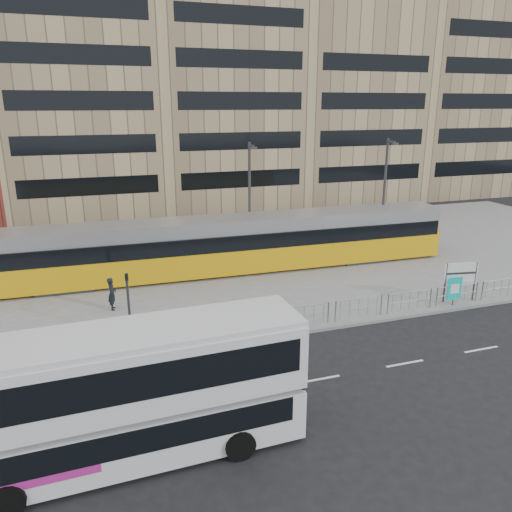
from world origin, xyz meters
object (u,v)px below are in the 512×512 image
object	(u,v)px
double_decker_bus	(128,392)
pedestrian	(112,294)
lamp_post_west	(250,199)
lamp_post_east	(385,192)
tram	(225,245)
station_sign	(461,275)
ad_panel	(454,289)
traffic_light_west	(128,297)

from	to	relation	value
double_decker_bus	pedestrian	bearing A→B (deg)	87.98
lamp_post_west	lamp_post_east	distance (m)	9.69
lamp_post_west	lamp_post_east	bearing A→B (deg)	-5.53
pedestrian	tram	bearing A→B (deg)	-56.84
tram	station_sign	world-z (taller)	tram
lamp_post_east	lamp_post_west	bearing A→B (deg)	174.47
pedestrian	lamp_post_west	world-z (taller)	lamp_post_west
tram	station_sign	bearing A→B (deg)	-38.06
pedestrian	lamp_post_east	bearing A→B (deg)	-72.96
ad_panel	station_sign	bearing A→B (deg)	34.62
station_sign	lamp_post_west	world-z (taller)	lamp_post_west
station_sign	lamp_post_west	bearing A→B (deg)	140.18
station_sign	traffic_light_west	xyz separation A→B (m)	(-17.48, 1.23, 0.45)
pedestrian	lamp_post_east	world-z (taller)	lamp_post_east
station_sign	traffic_light_west	size ratio (longest dim) A/B	0.71
tram	lamp_post_west	world-z (taller)	lamp_post_west
double_decker_bus	tram	size ratio (longest dim) A/B	0.36
lamp_post_east	ad_panel	bearing A→B (deg)	-99.26
pedestrian	traffic_light_west	distance (m)	3.81
ad_panel	lamp_post_west	xyz separation A→B (m)	(-8.05, 10.73, 3.48)
pedestrian	lamp_post_west	xyz separation A→B (m)	(9.38, 5.51, 3.52)
ad_panel	pedestrian	size ratio (longest dim) A/B	0.90
ad_panel	lamp_post_west	size ratio (longest dim) A/B	0.20
ad_panel	pedestrian	bearing A→B (deg)	166.59
station_sign	pedestrian	xyz separation A→B (m)	(-18.09, 4.82, -0.65)
station_sign	traffic_light_west	distance (m)	17.53
tram	station_sign	size ratio (longest dim) A/B	13.74
tram	lamp_post_west	xyz separation A→B (m)	(2.15, 1.40, 2.62)
traffic_light_west	lamp_post_west	world-z (taller)	lamp_post_west
ad_panel	lamp_post_east	xyz separation A→B (m)	(1.60, 9.79, 3.53)
tram	lamp_post_east	distance (m)	12.11
tram	traffic_light_west	xyz separation A→B (m)	(-6.62, -7.70, 0.19)
traffic_light_west	ad_panel	bearing A→B (deg)	-6.31
ad_panel	traffic_light_west	size ratio (longest dim) A/B	0.51
double_decker_bus	station_sign	bearing A→B (deg)	19.69
tram	pedestrian	world-z (taller)	tram
double_decker_bus	traffic_light_west	world-z (taller)	double_decker_bus
station_sign	lamp_post_east	distance (m)	9.88
ad_panel	lamp_post_east	size ratio (longest dim) A/B	0.19
traffic_light_west	lamp_post_west	bearing A→B (deg)	45.29
ad_panel	tram	bearing A→B (deg)	140.82
pedestrian	lamp_post_east	xyz separation A→B (m)	(19.03, 4.57, 3.57)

